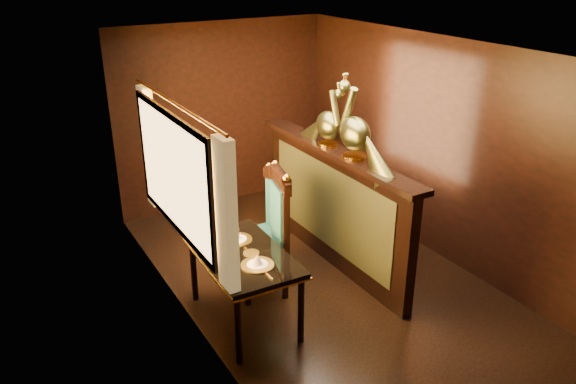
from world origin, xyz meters
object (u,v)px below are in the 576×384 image
(dining_table, at_px, (243,260))
(chair_right, at_px, (272,217))
(chair_left, at_px, (273,229))
(peacock_left, at_px, (356,119))
(peacock_right, at_px, (329,113))

(dining_table, distance_m, chair_right, 1.02)
(chair_left, xyz_separation_m, peacock_left, (0.87, -0.15, 1.07))
(dining_table, height_order, peacock_right, peacock_right)
(dining_table, relative_size, chair_right, 1.06)
(peacock_left, bearing_deg, dining_table, -172.77)
(dining_table, height_order, chair_right, chair_right)
(peacock_left, bearing_deg, chair_left, 170.05)
(dining_table, bearing_deg, peacock_left, 9.05)
(chair_right, height_order, peacock_left, peacock_left)
(chair_left, height_order, chair_right, chair_left)
(chair_left, bearing_deg, dining_table, -133.25)
(dining_table, xyz_separation_m, peacock_right, (1.38, 0.65, 1.06))
(chair_left, relative_size, chair_right, 1.15)
(dining_table, xyz_separation_m, chair_left, (0.51, 0.33, 0.05))
(dining_table, distance_m, peacock_right, 1.86)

